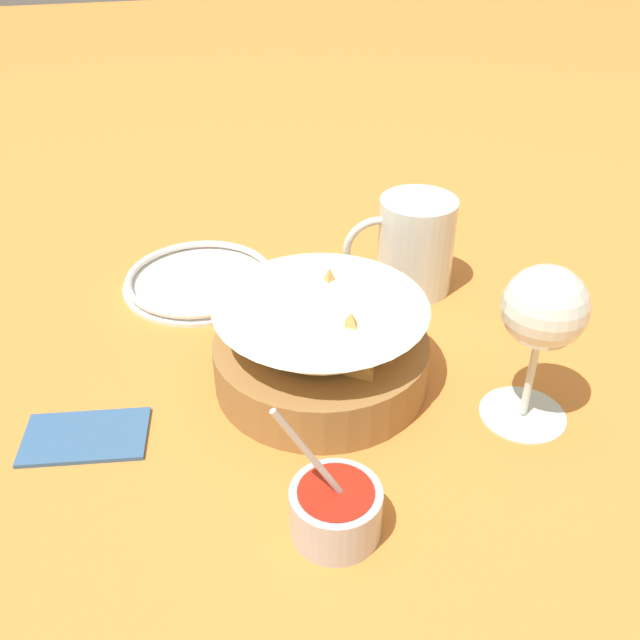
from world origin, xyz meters
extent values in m
plane|color=orange|center=(0.00, 0.00, 0.00)|extent=(4.00, 4.00, 0.00)
cylinder|color=olive|center=(-0.03, 0.00, 0.02)|extent=(0.20, 0.20, 0.05)
cone|color=#EDE5C6|center=(-0.03, 0.00, 0.04)|extent=(0.20, 0.20, 0.08)
cylinder|color=#3D842D|center=(-0.03, 0.00, 0.03)|extent=(0.15, 0.15, 0.01)
pyramid|color=gold|center=(0.01, -0.01, 0.06)|extent=(0.06, 0.07, 0.05)
pyramid|color=gold|center=(-0.05, 0.04, 0.07)|extent=(0.07, 0.08, 0.07)
pyramid|color=gold|center=(-0.05, -0.04, 0.06)|extent=(0.07, 0.08, 0.07)
cylinder|color=#B7B7BC|center=(0.00, 0.18, 0.02)|extent=(0.07, 0.07, 0.04)
cylinder|color=red|center=(0.00, 0.18, 0.03)|extent=(0.06, 0.06, 0.03)
cylinder|color=#B7B7BC|center=(0.01, 0.18, 0.07)|extent=(0.06, 0.01, 0.12)
cylinder|color=silver|center=(-0.20, 0.09, 0.00)|extent=(0.08, 0.08, 0.00)
cylinder|color=silver|center=(-0.20, 0.09, 0.04)|extent=(0.01, 0.01, 0.08)
sphere|color=silver|center=(-0.20, 0.09, 0.12)|extent=(0.07, 0.07, 0.07)
sphere|color=#DBD17A|center=(-0.20, 0.09, 0.11)|extent=(0.05, 0.05, 0.05)
cylinder|color=silver|center=(-0.17, -0.15, 0.05)|extent=(0.09, 0.09, 0.11)
cylinder|color=gold|center=(-0.17, -0.15, 0.04)|extent=(0.07, 0.07, 0.08)
torus|color=silver|center=(-0.12, -0.15, 0.06)|extent=(0.07, 0.01, 0.07)
cylinder|color=white|center=(0.07, -0.20, 0.00)|extent=(0.18, 0.18, 0.01)
torus|color=white|center=(0.07, -0.20, 0.01)|extent=(0.17, 0.17, 0.01)
cube|color=#38608E|center=(0.19, 0.03, 0.00)|extent=(0.11, 0.08, 0.01)
camera|label=1|loc=(0.09, 0.52, 0.44)|focal=40.00mm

